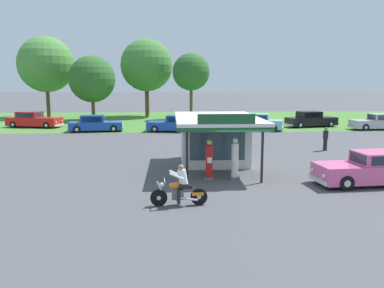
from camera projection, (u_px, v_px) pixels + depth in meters
name	position (u px, v px, depth m)	size (l,w,h in m)	color
ground_plane	(242.00, 183.00, 17.90)	(300.00, 300.00, 0.00)	#4C4C51
grass_verge_strip	(197.00, 120.00, 47.47)	(120.00, 24.00, 0.01)	#477A33
service_station_kiosk	(214.00, 136.00, 21.83)	(4.33, 7.12, 3.22)	silver
gas_pump_nearside	(209.00, 161.00, 18.59)	(0.44, 0.44, 1.91)	slate
gas_pump_offside	(235.00, 160.00, 18.65)	(0.44, 0.44, 1.98)	slate
motorcycle_with_rider	(180.00, 189.00, 14.64)	(2.15, 0.70, 1.58)	black
featured_classic_sedan	(375.00, 169.00, 17.67)	(5.65, 2.22, 1.50)	#E55993
parked_car_back_row_left	(257.00, 123.00, 37.17)	(5.20, 3.15, 1.58)	#7AC6D1
parked_car_second_row_spare	(174.00, 124.00, 36.15)	(5.16, 2.43, 1.51)	#19479E
parked_car_back_row_far_left	(33.00, 120.00, 39.57)	(5.81, 3.05, 1.59)	red
parked_car_back_row_centre	(378.00, 122.00, 37.74)	(5.37, 2.16, 1.52)	#B7B7BC
parked_car_back_row_centre_right	(95.00, 124.00, 36.20)	(5.12, 2.25, 1.51)	#19479E
parked_car_back_row_far_right	(311.00, 120.00, 39.93)	(5.55, 2.85, 1.58)	black
bystander_strolling_foreground	(325.00, 138.00, 26.28)	(0.34, 0.34, 1.56)	black
tree_oak_far_left	(92.00, 80.00, 46.03)	(5.47, 5.47, 7.60)	brown
tree_oak_distant_spare	(191.00, 72.00, 46.97)	(4.47, 4.47, 7.95)	brown
tree_oak_right	(146.00, 65.00, 50.79)	(6.76, 6.76, 10.05)	brown
tree_oak_left	(46.00, 65.00, 50.00)	(7.10, 7.10, 10.29)	brown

